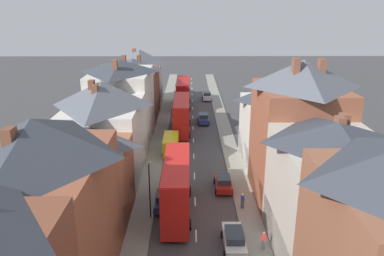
{
  "coord_description": "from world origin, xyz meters",
  "views": [
    {
      "loc": [
        -0.54,
        -16.06,
        19.31
      ],
      "look_at": [
        -0.21,
        34.72,
        2.39
      ],
      "focal_mm": 35.0,
      "sensor_mm": 36.0,
      "label": 1
    }
  ],
  "objects": [
    {
      "name": "pedestrian_mid_left",
      "position": [
        4.62,
        16.41,
        1.03
      ],
      "size": [
        0.36,
        0.22,
        1.61
      ],
      "color": "#3D4256",
      "rests_on": "pavement_right"
    },
    {
      "name": "car_near_silver",
      "position": [
        3.1,
        20.68,
        0.8
      ],
      "size": [
        1.9,
        3.99,
        1.58
      ],
      "color": "maroon",
      "rests_on": "ground"
    },
    {
      "name": "pavement_right",
      "position": [
        5.1,
        38.0,
        0.07
      ],
      "size": [
        2.2,
        104.0,
        0.14
      ],
      "primitive_type": "cube",
      "color": "gray",
      "rests_on": "ground"
    },
    {
      "name": "car_parked_right_a",
      "position": [
        -3.1,
        16.82,
        0.84
      ],
      "size": [
        1.9,
        3.96,
        1.68
      ],
      "color": "navy",
      "rests_on": "ground"
    },
    {
      "name": "delivery_van",
      "position": [
        -3.1,
        31.04,
        1.34
      ],
      "size": [
        2.2,
        5.2,
        2.41
      ],
      "color": "yellow",
      "rests_on": "ground"
    },
    {
      "name": "centre_line_dashes",
      "position": [
        0.0,
        36.0,
        0.01
      ],
      "size": [
        0.14,
        97.8,
        0.01
      ],
      "color": "silver",
      "rests_on": "ground"
    },
    {
      "name": "street_lamp",
      "position": [
        -4.25,
        14.97,
        3.24
      ],
      "size": [
        0.2,
        1.12,
        5.5
      ],
      "color": "black",
      "rests_on": "ground"
    },
    {
      "name": "pavement_left",
      "position": [
        -5.1,
        38.0,
        0.07
      ],
      "size": [
        2.2,
        104.0,
        0.14
      ],
      "primitive_type": "cube",
      "color": "gray",
      "rests_on": "ground"
    },
    {
      "name": "terrace_row_left",
      "position": [
        -10.19,
        23.74,
        5.76
      ],
      "size": [
        8.0,
        72.68,
        12.97
      ],
      "color": "brown",
      "rests_on": "ground"
    },
    {
      "name": "car_parked_left_a",
      "position": [
        -3.1,
        69.67,
        0.81
      ],
      "size": [
        1.9,
        4.26,
        1.6
      ],
      "color": "#B7BABF",
      "rests_on": "ground"
    },
    {
      "name": "double_decker_bus_mid_street",
      "position": [
        -1.81,
        54.96,
        2.82
      ],
      "size": [
        2.74,
        10.8,
        5.3
      ],
      "color": "red",
      "rests_on": "ground"
    },
    {
      "name": "car_near_blue",
      "position": [
        3.1,
        10.31,
        0.83
      ],
      "size": [
        1.9,
        4.41,
        1.65
      ],
      "color": "silver",
      "rests_on": "ground"
    },
    {
      "name": "pedestrian_near_right",
      "position": [
        5.49,
        9.96,
        1.03
      ],
      "size": [
        0.36,
        0.22,
        1.61
      ],
      "color": "gray",
      "rests_on": "pavement_right"
    },
    {
      "name": "car_far_grey",
      "position": [
        3.1,
        60.75,
        0.86
      ],
      "size": [
        1.9,
        4.25,
        1.71
      ],
      "color": "silver",
      "rests_on": "ground"
    },
    {
      "name": "double_decker_bus_far_approaching",
      "position": [
        -1.81,
        40.04,
        2.82
      ],
      "size": [
        2.74,
        10.8,
        5.3
      ],
      "color": "red",
      "rests_on": "ground"
    },
    {
      "name": "double_decker_bus_lead",
      "position": [
        -1.81,
        15.99,
        2.82
      ],
      "size": [
        2.74,
        10.8,
        5.3
      ],
      "color": "red",
      "rests_on": "ground"
    },
    {
      "name": "terrace_row_right",
      "position": [
        10.19,
        9.33,
        6.32
      ],
      "size": [
        8.0,
        45.15,
        14.64
      ],
      "color": "#A36042",
      "rests_on": "ground"
    },
    {
      "name": "car_parked_left_b",
      "position": [
        1.8,
        44.71,
        0.85
      ],
      "size": [
        1.9,
        4.53,
        1.7
      ],
      "color": "navy",
      "rests_on": "ground"
    }
  ]
}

